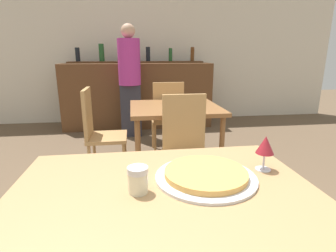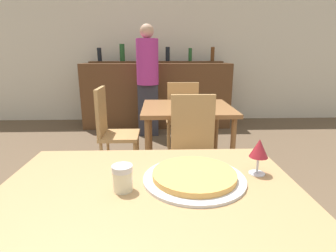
{
  "view_description": "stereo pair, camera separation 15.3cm",
  "coord_description": "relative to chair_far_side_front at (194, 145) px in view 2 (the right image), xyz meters",
  "views": [
    {
      "loc": [
        -0.11,
        -0.91,
        1.28
      ],
      "look_at": [
        0.09,
        0.55,
        0.88
      ],
      "focal_mm": 28.0,
      "sensor_mm": 36.0,
      "label": 1
    },
    {
      "loc": [
        0.04,
        -0.93,
        1.28
      ],
      "look_at": [
        0.09,
        0.55,
        0.88
      ],
      "focal_mm": 28.0,
      "sensor_mm": 36.0,
      "label": 2
    }
  ],
  "objects": [
    {
      "name": "dining_table_far",
      "position": [
        -0.0,
        0.59,
        0.13
      ],
      "size": [
        0.93,
        0.85,
        0.76
      ],
      "color": "brown",
      "rests_on": "ground_plane"
    },
    {
      "name": "wine_glass",
      "position": [
        0.13,
        -1.06,
        0.35
      ],
      "size": [
        0.08,
        0.08,
        0.16
      ],
      "color": "silver",
      "rests_on": "dining_table_near"
    },
    {
      "name": "bar_back_shelf",
      "position": [
        -0.38,
        2.78,
        0.66
      ],
      "size": [
        2.39,
        0.24,
        0.34
      ],
      "color": "brown",
      "rests_on": "bar_counter"
    },
    {
      "name": "pizza_tray",
      "position": [
        -0.15,
        -1.11,
        0.25
      ],
      "size": [
        0.42,
        0.42,
        0.04
      ],
      "color": "silver",
      "rests_on": "dining_table_near"
    },
    {
      "name": "dining_table_near",
      "position": [
        -0.33,
        -1.17,
        0.16
      ],
      "size": [
        1.19,
        0.85,
        0.78
      ],
      "color": "#A87F51",
      "rests_on": "ground_plane"
    },
    {
      "name": "chair_far_side_left",
      "position": [
        -0.8,
        0.59,
        0.0
      ],
      "size": [
        0.4,
        0.4,
        0.96
      ],
      "rotation": [
        0.0,
        0.0,
        1.57
      ],
      "color": "tan",
      "rests_on": "ground_plane"
    },
    {
      "name": "chair_far_side_back",
      "position": [
        0.0,
        1.17,
        0.0
      ],
      "size": [
        0.4,
        0.4,
        0.96
      ],
      "rotation": [
        0.0,
        0.0,
        3.14
      ],
      "color": "tan",
      "rests_on": "ground_plane"
    },
    {
      "name": "wall_back",
      "position": [
        -0.33,
        3.15,
        0.86
      ],
      "size": [
        8.0,
        0.05,
        2.8
      ],
      "color": "silver",
      "rests_on": "ground_plane"
    },
    {
      "name": "person_standing",
      "position": [
        -0.47,
        2.06,
        0.4
      ],
      "size": [
        0.34,
        0.34,
        1.72
      ],
      "color": "#2D2D38",
      "rests_on": "ground_plane"
    },
    {
      "name": "cheese_shaker",
      "position": [
        -0.43,
        -1.19,
        0.29
      ],
      "size": [
        0.08,
        0.08,
        0.1
      ],
      "color": "beige",
      "rests_on": "dining_table_near"
    },
    {
      "name": "chair_far_side_front",
      "position": [
        0.0,
        0.0,
        0.0
      ],
      "size": [
        0.4,
        0.4,
        0.96
      ],
      "color": "tan",
      "rests_on": "ground_plane"
    },
    {
      "name": "bar_counter",
      "position": [
        -0.33,
        2.64,
        0.02
      ],
      "size": [
        2.6,
        0.56,
        1.13
      ],
      "color": "brown",
      "rests_on": "ground_plane"
    }
  ]
}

